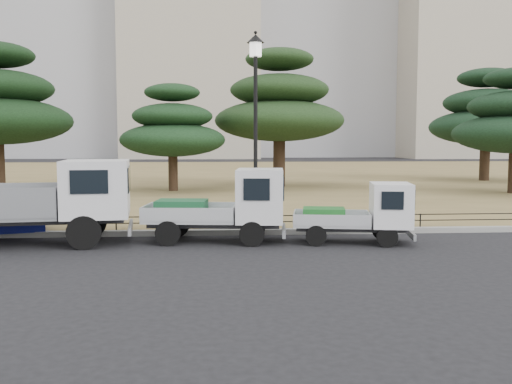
{
  "coord_description": "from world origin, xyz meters",
  "views": [
    {
      "loc": [
        -1.13,
        -13.8,
        2.7
      ],
      "look_at": [
        0.0,
        2.0,
        1.3
      ],
      "focal_mm": 40.0,
      "sensor_mm": 36.0,
      "label": 1
    }
  ],
  "objects": [
    {
      "name": "truck_large",
      "position": [
        -5.63,
        1.38,
        1.23
      ],
      "size": [
        5.26,
        2.56,
        2.21
      ],
      "rotation": [
        0.0,
        0.0,
        0.12
      ],
      "color": "black",
      "rests_on": "ground"
    },
    {
      "name": "truck_kei_front",
      "position": [
        -0.84,
        1.52,
        0.98
      ],
      "size": [
        3.86,
        1.97,
        1.97
      ],
      "rotation": [
        0.0,
        0.0,
        -0.11
      ],
      "color": "black",
      "rests_on": "ground"
    },
    {
      "name": "truck_kei_rear",
      "position": [
        2.75,
        1.03,
        0.8
      ],
      "size": [
        3.25,
        1.79,
        1.61
      ],
      "rotation": [
        0.0,
        0.0,
        -0.17
      ],
      "color": "black",
      "rests_on": "ground"
    },
    {
      "name": "pine_center_left",
      "position": [
        -3.32,
        16.06,
        3.35
      ],
      "size": [
        5.45,
        5.45,
        5.54
      ],
      "color": "black",
      "rests_on": "lawn"
    },
    {
      "name": "pine_center_right",
      "position": [
        2.52,
        18.66,
        4.67
      ],
      "size": [
        7.35,
        7.35,
        7.8
      ],
      "color": "black",
      "rests_on": "lawn"
    },
    {
      "name": "street_lamp",
      "position": [
        0.05,
        2.9,
        3.96
      ],
      "size": [
        0.5,
        0.5,
        5.64
      ],
      "color": "black",
      "rests_on": "lawn"
    },
    {
      "name": "pipe_fence",
      "position": [
        0.0,
        2.75,
        0.44
      ],
      "size": [
        38.0,
        0.04,
        0.4
      ],
      "color": "black",
      "rests_on": "lawn"
    },
    {
      "name": "pine_east_far",
      "position": [
        16.62,
        22.65,
        4.38
      ],
      "size": [
        7.29,
        7.29,
        7.33
      ],
      "color": "black",
      "rests_on": "lawn"
    },
    {
      "name": "ground",
      "position": [
        0.0,
        0.0,
        0.0
      ],
      "size": [
        220.0,
        220.0,
        0.0
      ],
      "primitive_type": "plane",
      "color": "black"
    },
    {
      "name": "tarp_pile",
      "position": [
        -6.86,
        2.85,
        0.58
      ],
      "size": [
        1.9,
        1.63,
        1.07
      ],
      "rotation": [
        0.0,
        0.0,
        0.32
      ],
      "color": "navy",
      "rests_on": "lawn"
    },
    {
      "name": "lawn",
      "position": [
        0.0,
        30.6,
        0.07
      ],
      "size": [
        120.0,
        56.0,
        0.15
      ],
      "primitive_type": "cube",
      "color": "olive",
      "rests_on": "ground"
    },
    {
      "name": "curb",
      "position": [
        0.0,
        2.6,
        0.08
      ],
      "size": [
        120.0,
        0.25,
        0.16
      ],
      "primitive_type": "cube",
      "color": "gray",
      "rests_on": "ground"
    },
    {
      "name": "tower_east",
      "position": [
        40.0,
        82.0,
        24.0
      ],
      "size": [
        20.0,
        18.0,
        48.0
      ],
      "primitive_type": "cube",
      "color": "#AAA08C",
      "rests_on": "ground"
    }
  ]
}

